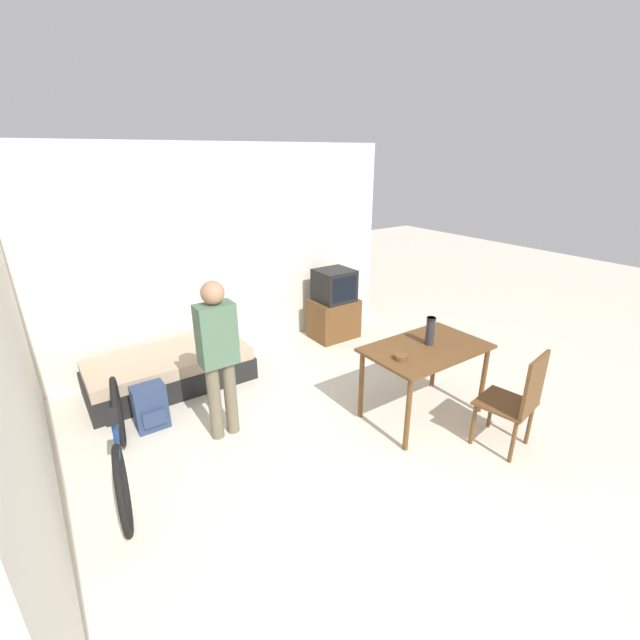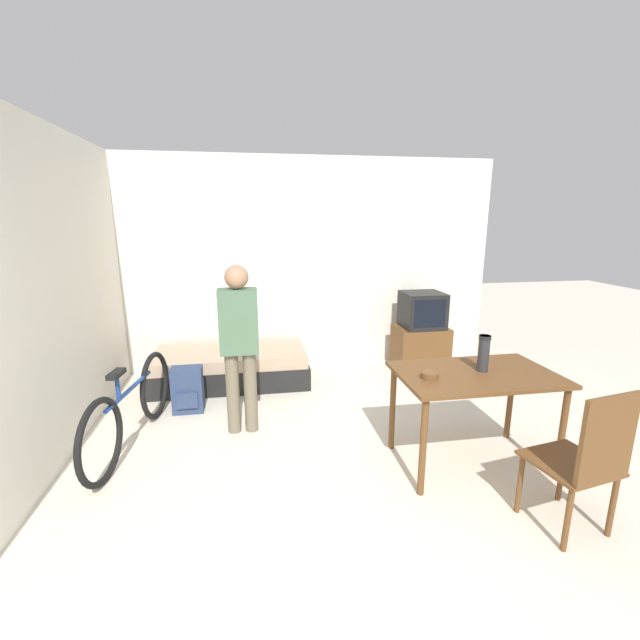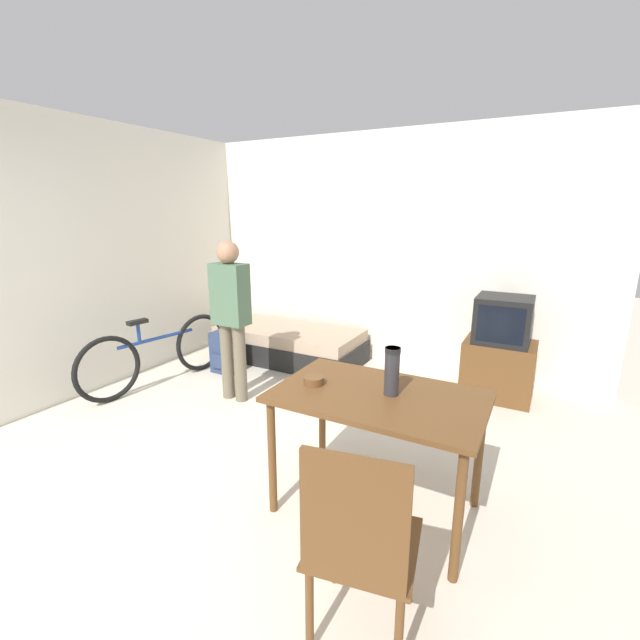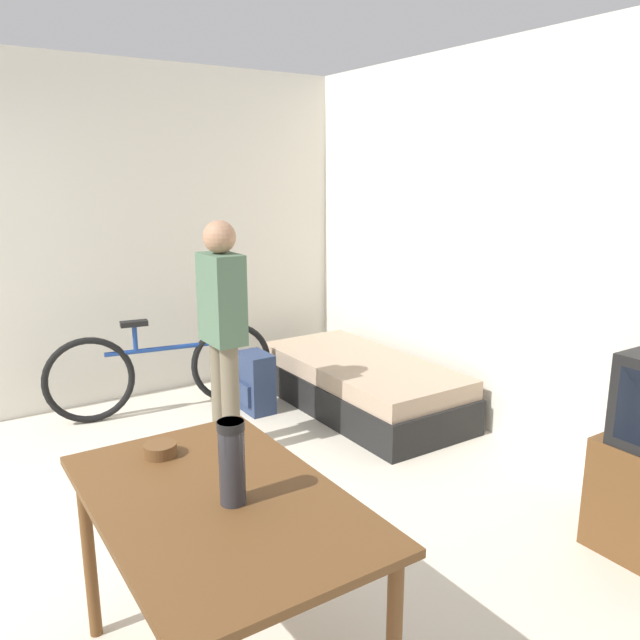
% 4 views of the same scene
% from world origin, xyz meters
% --- Properties ---
extents(ground_plane, '(20.00, 20.00, 0.00)m').
position_xyz_m(ground_plane, '(0.00, 0.00, 0.00)').
color(ground_plane, beige).
extents(wall_back, '(5.28, 0.06, 2.70)m').
position_xyz_m(wall_back, '(0.00, 3.74, 1.35)').
color(wall_back, silver).
rests_on(wall_back, ground_plane).
extents(wall_left, '(0.06, 4.71, 2.70)m').
position_xyz_m(wall_left, '(-2.17, 1.85, 1.35)').
color(wall_left, silver).
rests_on(wall_left, ground_plane).
extents(daybed, '(1.83, 0.86, 0.40)m').
position_xyz_m(daybed, '(-0.85, 3.20, 0.20)').
color(daybed, black).
rests_on(daybed, ground_plane).
extents(tv, '(0.66, 0.49, 1.03)m').
position_xyz_m(tv, '(1.57, 3.25, 0.48)').
color(tv, brown).
rests_on(tv, ground_plane).
extents(dining_table, '(1.22, 0.77, 0.78)m').
position_xyz_m(dining_table, '(1.11, 1.11, 0.68)').
color(dining_table, brown).
rests_on(dining_table, ground_plane).
extents(wooden_chair, '(0.52, 0.52, 0.99)m').
position_xyz_m(wooden_chair, '(1.37, 0.23, 0.55)').
color(wooden_chair, brown).
rests_on(wooden_chair, ground_plane).
extents(bicycle, '(0.34, 1.74, 0.75)m').
position_xyz_m(bicycle, '(-1.65, 1.87, 0.34)').
color(bicycle, black).
rests_on(bicycle, ground_plane).
extents(person_standing, '(0.34, 0.21, 1.56)m').
position_xyz_m(person_standing, '(-0.71, 1.96, 0.90)').
color(person_standing, '#6B604C').
rests_on(person_standing, ground_plane).
extents(thermos_flask, '(0.09, 0.09, 0.29)m').
position_xyz_m(thermos_flask, '(1.18, 1.13, 0.94)').
color(thermos_flask, '#2D2D33').
rests_on(thermos_flask, dining_table).
extents(mate_bowl, '(0.13, 0.13, 0.05)m').
position_xyz_m(mate_bowl, '(0.70, 1.05, 0.80)').
color(mate_bowl, brown).
rests_on(mate_bowl, dining_table).
extents(backpack, '(0.31, 0.23, 0.47)m').
position_xyz_m(backpack, '(-1.26, 2.47, 0.23)').
color(backpack, navy).
rests_on(backpack, ground_plane).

